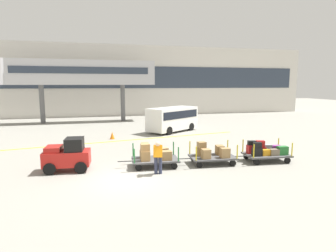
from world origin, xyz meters
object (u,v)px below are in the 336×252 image
object	(u,v)px
baggage_cart_tail	(265,151)
safety_cone_near	(112,135)
shuttle_van	(173,117)
baggage_handler	(158,156)
baggage_cart_lead	(154,156)
baggage_cart_middle	(212,154)
baggage_tug	(68,155)

from	to	relation	value
baggage_cart_tail	safety_cone_near	size ratio (longest dim) A/B	5.54
shuttle_van	baggage_handler	bearing A→B (deg)	-108.42
baggage_cart_lead	shuttle_van	distance (m)	10.77
baggage_cart_tail	shuttle_van	world-z (taller)	shuttle_van
baggage_cart_middle	baggage_cart_tail	world-z (taller)	baggage_cart_middle
baggage_tug	safety_cone_near	world-z (taller)	baggage_tug
baggage_tug	baggage_handler	bearing A→B (deg)	-21.07
baggage_tug	baggage_cart_tail	world-z (taller)	baggage_tug
baggage_cart_middle	safety_cone_near	bearing A→B (deg)	119.70
safety_cone_near	baggage_cart_middle	bearing A→B (deg)	-60.30
baggage_cart_middle	baggage_cart_tail	distance (m)	2.97
safety_cone_near	baggage_handler	bearing A→B (deg)	-80.31
baggage_tug	baggage_handler	xyz separation A→B (m)	(4.04, -1.56, 0.11)
baggage_tug	baggage_cart_middle	xyz separation A→B (m)	(7.11, -0.56, -0.22)
baggage_cart_middle	baggage_handler	xyz separation A→B (m)	(-3.07, -0.99, 0.34)
baggage_cart_tail	baggage_handler	bearing A→B (deg)	-172.96
baggage_handler	shuttle_van	size ratio (longest dim) A/B	0.31
baggage_cart_lead	shuttle_van	size ratio (longest dim) A/B	0.60
shuttle_van	baggage_cart_tail	bearing A→B (deg)	-77.87
baggage_cart_tail	baggage_handler	world-z (taller)	baggage_handler
baggage_cart_middle	baggage_cart_lead	bearing A→B (deg)	175.68
safety_cone_near	baggage_cart_lead	bearing A→B (deg)	-78.50
baggage_handler	safety_cone_near	world-z (taller)	baggage_handler
baggage_handler	baggage_tug	bearing A→B (deg)	158.93
baggage_handler	baggage_cart_tail	bearing A→B (deg)	7.04
baggage_tug	baggage_cart_middle	world-z (taller)	baggage_tug
baggage_cart_middle	baggage_cart_tail	xyz separation A→B (m)	(2.96, -0.25, 0.02)
baggage_tug	safety_cone_near	xyz separation A→B (m)	(2.49, 7.54, -0.48)
baggage_cart_lead	safety_cone_near	bearing A→B (deg)	101.50
baggage_cart_lead	safety_cone_near	size ratio (longest dim) A/B	5.54
baggage_tug	baggage_cart_middle	distance (m)	7.14
baggage_tug	baggage_handler	distance (m)	4.33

